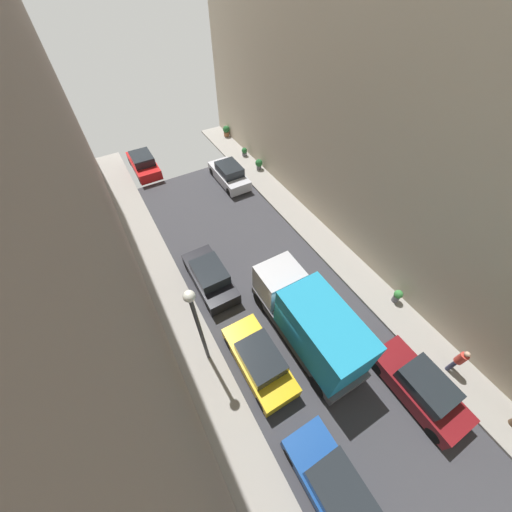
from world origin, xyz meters
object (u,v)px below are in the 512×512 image
object	(u,v)px
potted_plant_3	(226,131)
pedestrian	(459,360)
parked_car_right_1	(420,387)
potted_plant_1	(398,296)
parked_car_left_0	(335,489)
delivery_truck	(310,321)
potted_plant_0	(259,164)
parked_car_left_3	(144,164)
parked_car_right_2	(229,174)
potted_plant_2	(244,152)
lamp_post	(197,320)
parked_car_left_2	(210,277)
parked_car_left_1	(259,360)

from	to	relation	value
potted_plant_3	pedestrian	bearing A→B (deg)	-91.90
parked_car_right_1	potted_plant_1	distance (m)	4.71
parked_car_left_0	delivery_truck	distance (m)	6.06
delivery_truck	potted_plant_0	world-z (taller)	delivery_truck
parked_car_left_0	potted_plant_0	bearing A→B (deg)	66.91
parked_car_left_3	pedestrian	bearing A→B (deg)	-71.94
parked_car_left_3	potted_plant_0	bearing A→B (deg)	-29.06
parked_car_right_2	potted_plant_2	distance (m)	3.89
lamp_post	parked_car_left_2	bearing A→B (deg)	63.98
parked_car_right_2	potted_plant_2	world-z (taller)	parked_car_right_2
potted_plant_2	parked_car_left_3	bearing A→B (deg)	165.12
parked_car_left_1	potted_plant_2	distance (m)	18.45
parked_car_left_1	delivery_truck	bearing A→B (deg)	1.09
parked_car_left_1	potted_plant_1	bearing A→B (deg)	-4.64
parked_car_left_2	lamp_post	xyz separation A→B (m)	(-1.90, -3.89, 3.06)
parked_car_left_0	potted_plant_1	size ratio (longest dim) A/B	5.01
parked_car_right_1	parked_car_right_2	distance (m)	18.28
parked_car_right_2	parked_car_right_1	bearing A→B (deg)	-90.00
lamp_post	pedestrian	bearing A→B (deg)	-32.75
pedestrian	potted_plant_0	bearing A→B (deg)	87.89
parked_car_left_1	potted_plant_1	world-z (taller)	parked_car_left_1
parked_car_right_1	potted_plant_1	bearing A→B (deg)	53.30
parked_car_right_1	delivery_truck	distance (m)	5.35
parked_car_left_2	parked_car_right_1	bearing A→B (deg)	-61.39
parked_car_left_3	lamp_post	xyz separation A→B (m)	(-1.90, -17.14, 3.06)
potted_plant_1	potted_plant_3	distance (m)	21.16
potted_plant_0	potted_plant_1	world-z (taller)	potted_plant_0
potted_plant_1	potted_plant_2	bearing A→B (deg)	90.01
potted_plant_2	parked_car_right_2	bearing A→B (deg)	-136.33
parked_car_left_0	pedestrian	world-z (taller)	pedestrian
potted_plant_1	parked_car_left_1	bearing A→B (deg)	175.36
parked_car_left_0	potted_plant_1	bearing A→B (deg)	29.24
parked_car_left_3	parked_car_left_1	bearing A→B (deg)	-90.00
potted_plant_3	parked_car_left_2	bearing A→B (deg)	-119.21
parked_car_left_0	potted_plant_3	size ratio (longest dim) A/B	4.33
parked_car_right_1	potted_plant_2	size ratio (longest dim) A/B	5.81
parked_car_left_3	parked_car_right_1	size ratio (longest dim) A/B	1.00
delivery_truck	potted_plant_1	distance (m)	5.68
potted_plant_3	lamp_post	xyz separation A→B (m)	(-10.31, -18.93, 3.10)
parked_car_left_3	delivery_truck	size ratio (longest dim) A/B	0.64
parked_car_left_0	parked_car_left_3	xyz separation A→B (m)	(0.00, 23.97, 0.00)
parked_car_left_0	pedestrian	bearing A→B (deg)	5.55
delivery_truck	potted_plant_2	bearing A→B (deg)	71.50
parked_car_left_2	parked_car_right_1	distance (m)	11.28
parked_car_left_0	potted_plant_3	distance (m)	27.09
lamp_post	parked_car_left_3	bearing A→B (deg)	83.67
parked_car_left_0	parked_car_left_2	distance (m)	10.72
parked_car_right_1	potted_plant_3	xyz separation A→B (m)	(3.01, 24.93, -0.04)
pedestrian	potted_plant_1	xyz separation A→B (m)	(0.64, 3.86, -0.46)
parked_car_left_0	parked_car_right_2	bearing A→B (deg)	74.22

